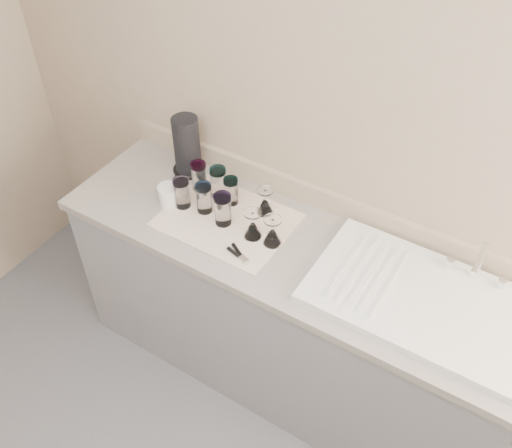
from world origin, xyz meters
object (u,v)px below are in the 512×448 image
Objects in this scene: goblet_front_right at (272,235)px; paper_towel_roll at (187,146)px; tumbler_purple at (231,191)px; goblet_back_left at (265,205)px; goblet_front_left at (253,228)px; can_opener at (239,255)px; white_mug at (169,195)px; tumbler_blue at (204,198)px; sink_unit at (420,299)px; tumbler_lavender at (223,209)px; tumbler_magenta at (182,193)px; tumbler_cyan at (218,182)px; tumbler_teal at (199,176)px.

paper_towel_roll is at bearing 159.83° from goblet_front_right.
tumbler_purple is 1.03× the size of goblet_back_left.
goblet_front_left reaches higher than can_opener.
paper_towel_roll is at bearing 106.04° from white_mug.
tumbler_blue is 1.00× the size of white_mug.
white_mug is (-0.43, -0.01, -0.00)m from goblet_front_left.
tumbler_lavender is (-0.87, -0.04, 0.07)m from sink_unit.
tumbler_magenta is 0.08m from white_mug.
goblet_back_left is at bearing 2.51° from tumbler_cyan.
goblet_front_right is at bearing -2.84° from tumbler_blue.
paper_towel_roll reaches higher than goblet_back_left.
white_mug is at bearing -111.63° from tumbler_teal.
tumbler_blue is at bearing -40.26° from paper_towel_roll.
tumbler_lavender is 0.52× the size of paper_towel_roll.
can_opener is at bearing -38.62° from tumbler_lavender.
goblet_front_right is 0.52m from white_mug.
tumbler_teal is 1.05× the size of goblet_front_right.
sink_unit is 0.63m from goblet_front_right.
goblet_back_left is at bearing 2.75° from tumbler_teal.
goblet_front_left is at bearing -175.05° from goblet_front_right.
goblet_front_right is (0.12, -0.15, 0.00)m from goblet_back_left.
goblet_front_left is at bearing -1.48° from tumbler_lavender.
goblet_back_left is at bearing 171.37° from sink_unit.
paper_towel_roll is (-0.47, 0.07, 0.09)m from goblet_back_left.
tumbler_blue is at bearing 177.16° from goblet_front_right.
tumbler_cyan is at bearing 152.20° from goblet_front_left.
goblet_back_left is 0.43m from white_mug.
paper_towel_roll reaches higher than tumbler_cyan.
tumbler_cyan reaches higher than can_opener.
tumbler_blue is 1.17× the size of can_opener.
tumbler_cyan is at bearing -177.49° from goblet_back_left.
paper_towel_roll reaches higher than tumbler_blue.
tumbler_blue reaches higher than goblet_back_left.
white_mug is (-0.17, -0.04, -0.03)m from tumbler_blue.
goblet_front_left is at bearing -77.60° from goblet_back_left.
tumbler_cyan is at bearing 130.66° from tumbler_lavender.
white_mug is (-0.06, -0.15, -0.03)m from tumbler_teal.
goblet_front_right is (0.28, -0.12, -0.02)m from tumbler_purple.
tumbler_blue is 0.27m from goblet_back_left.
goblet_front_left is (0.26, -0.03, -0.03)m from tumbler_blue.
tumbler_cyan reaches higher than tumbler_blue.
tumbler_lavender reaches higher than white_mug.
goblet_front_left reaches higher than white_mug.
tumbler_magenta is 1.14× the size of goblet_back_left.
sink_unit is at bearing -5.71° from tumbler_purple.
white_mug reaches higher than can_opener.
tumbler_lavender reaches higher than can_opener.
tumbler_purple reaches higher than goblet_back_left.
sink_unit is 0.92m from tumbler_purple.
tumbler_purple is 0.33m from paper_towel_roll.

